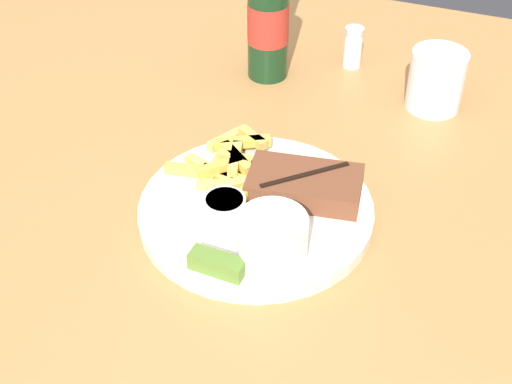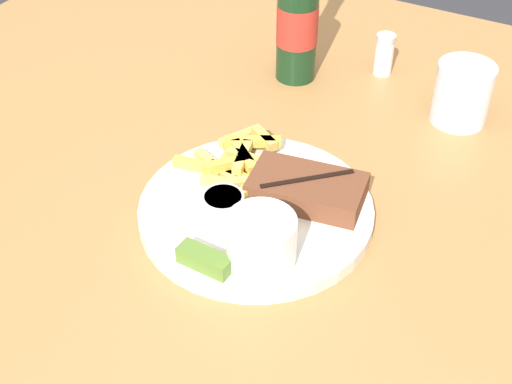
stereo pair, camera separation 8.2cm
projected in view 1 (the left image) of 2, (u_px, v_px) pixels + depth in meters
The scene contains 11 objects.
dining_table at pixel (256, 258), 0.89m from camera, with size 1.36×1.29×0.77m.
dinner_plate at pixel (256, 211), 0.84m from camera, with size 0.28×0.28×0.02m.
steak_portion at pixel (305, 185), 0.84m from camera, with size 0.14×0.09×0.03m.
fries_pile at pixel (229, 164), 0.88m from camera, with size 0.14×0.15×0.02m.
coleslaw_cup at pixel (272, 237), 0.75m from camera, with size 0.08×0.08×0.06m.
dipping_sauce_cup at pixel (225, 206), 0.81m from camera, with size 0.05×0.05×0.02m.
pickle_spear at pixel (218, 264), 0.75m from camera, with size 0.06×0.02×0.02m.
fork_utensil at pixel (214, 177), 0.87m from camera, with size 0.13×0.06×0.00m.
beer_bottle at pixel (268, 20), 1.04m from camera, with size 0.06×0.06×0.26m.
drinking_glass at pixel (436, 80), 1.00m from camera, with size 0.08×0.08×0.09m.
salt_shaker at pixel (353, 47), 1.10m from camera, with size 0.03×0.03×0.07m.
Camera 1 is at (0.23, -0.59, 1.34)m, focal length 50.00 mm.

